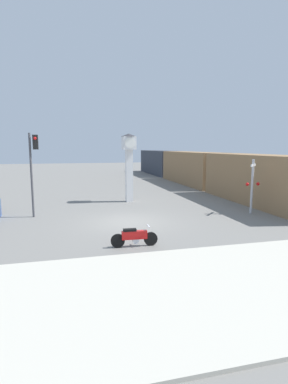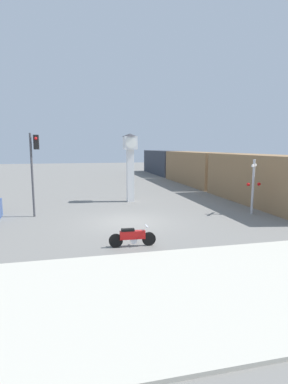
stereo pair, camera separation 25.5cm
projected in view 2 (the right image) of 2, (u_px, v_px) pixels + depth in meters
The scene contains 7 objects.
ground_plane at pixel (129, 222), 15.86m from camera, with size 120.00×120.00×0.00m, color slate.
sidewalk_strip at pixel (181, 290), 8.18m from camera, with size 36.00×6.00×0.10m.
motorcycle at pixel (132, 237), 11.85m from camera, with size 1.88×0.41×0.83m.
clock_tower at pixel (130, 157), 21.28m from camera, with size 1.09×1.09×4.86m.
freight_train at pixel (194, 168), 32.23m from camera, with size 2.80×35.86×3.40m.
traffic_light at pixel (34, 160), 16.59m from camera, with size 0.50×0.35×4.69m.
railroad_crossing_signal at pixel (253, 184), 17.47m from camera, with size 0.90×0.82×3.22m.
Camera 2 is at (-2.71, -15.23, 3.92)m, focal length 28.00 mm.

